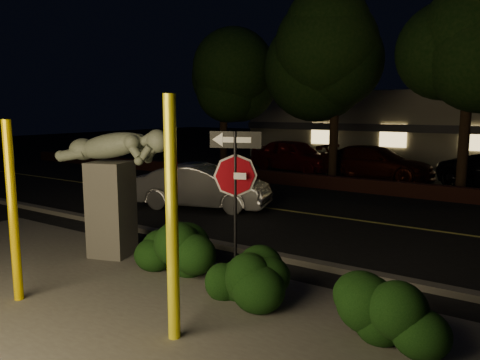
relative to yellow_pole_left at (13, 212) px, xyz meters
name	(u,v)px	position (x,y,z in m)	size (l,w,h in m)	color
ground	(364,200)	(1.71, 11.17, -1.43)	(90.00, 90.00, 0.00)	black
patio	(99,323)	(1.71, 0.17, -1.42)	(14.00, 6.00, 0.02)	#4C4944
road	(328,216)	(1.71, 8.17, -1.42)	(80.00, 8.00, 0.01)	black
lane_marking	(328,216)	(1.71, 8.17, -1.41)	(80.00, 0.12, 0.01)	#BFB64C
curb	(249,251)	(1.71, 4.07, -1.37)	(80.00, 0.25, 0.12)	#4C4944
brick_wall	(377,187)	(1.71, 12.47, -1.18)	(40.00, 0.35, 0.50)	#411C14
parking_lot	(417,175)	(1.71, 18.17, -1.42)	(40.00, 12.00, 0.01)	black
building	(452,126)	(1.71, 26.16, 0.57)	(22.00, 10.20, 4.00)	gray
tree_far_a	(223,58)	(-6.29, 14.17, 3.91)	(4.60, 4.60, 7.43)	black
tree_far_b	(337,32)	(-0.79, 14.37, 4.62)	(5.20, 5.20, 8.41)	black
tree_far_c	(472,29)	(4.21, 13.97, 4.23)	(4.80, 4.80, 7.84)	black
yellow_pole_left	(13,212)	(0.00, 0.00, 0.00)	(0.14, 0.14, 2.86)	#F3C700
yellow_pole_right	(172,221)	(2.89, 0.44, 0.17)	(0.16, 0.16, 3.20)	yellow
signpost	(235,176)	(2.38, 2.61, 0.45)	(0.85, 0.33, 2.64)	black
sculpture	(112,179)	(-0.51, 2.41, 0.19)	(2.43, 1.34, 2.62)	#4C4944
hedge_center	(181,246)	(1.36, 2.32, -0.89)	(2.06, 0.97, 1.08)	black
hedge_right	(243,269)	(2.94, 1.99, -0.91)	(1.58, 0.85, 1.04)	black
hedge_far_right	(399,304)	(5.35, 2.06, -0.92)	(1.46, 0.91, 1.01)	black
silver_sedan	(203,186)	(-1.93, 7.10, -0.76)	(1.42, 4.08, 1.34)	#B5B5BA
parked_car_red	(294,155)	(-3.59, 16.26, -0.65)	(1.83, 4.56, 1.55)	maroon
parked_car_darkred	(375,163)	(0.51, 15.90, -0.72)	(2.00, 4.91, 1.43)	#3D0F07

